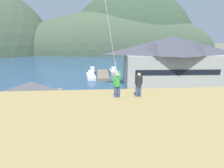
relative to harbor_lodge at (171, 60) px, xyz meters
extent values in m
plane|color=#66604C|center=(-13.48, -20.72, -6.01)|extent=(600.00, 600.00, 0.00)
cube|color=gray|center=(-13.48, -15.72, -5.96)|extent=(40.00, 20.00, 0.10)
cube|color=navy|center=(-13.48, 39.28, -5.99)|extent=(360.00, 84.00, 0.03)
ellipsoid|color=#3D4C38|center=(-3.25, 89.95, -6.01)|extent=(146.21, 52.09, 58.00)
ellipsoid|color=#334733|center=(9.56, 98.00, -6.01)|extent=(97.16, 59.14, 91.47)
cube|color=#999E99|center=(0.00, 0.09, -2.32)|extent=(21.34, 9.35, 7.37)
cube|color=black|center=(-0.13, -4.32, -1.96)|extent=(17.92, 0.61, 1.10)
pyramid|color=#3D3D47|center=(0.00, 0.09, 3.33)|extent=(22.63, 10.26, 3.93)
pyramid|color=#3D3D47|center=(-4.79, -1.30, 2.76)|extent=(4.94, 4.94, 2.75)
pyramid|color=#3D3D47|center=(4.70, -1.58, 2.76)|extent=(4.94, 4.94, 2.75)
cube|color=#756B5B|center=(-26.00, -14.33, -4.38)|extent=(7.50, 5.25, 3.25)
pyramid|color=#47474C|center=(-26.00, -14.33, -1.84)|extent=(8.10, 5.77, 1.83)
cube|color=black|center=(-26.00, -16.98, -4.87)|extent=(1.10, 0.06, 2.28)
cube|color=#70604C|center=(-15.37, 12.33, -5.66)|extent=(3.20, 13.75, 0.70)
cube|color=silver|center=(-18.80, 9.52, -5.56)|extent=(2.93, 7.03, 0.90)
cube|color=white|center=(-18.80, 9.52, -5.03)|extent=(2.84, 6.82, 0.16)
cube|color=silver|center=(-18.74, 9.01, -4.40)|extent=(1.75, 2.21, 1.10)
cube|color=#A8A399|center=(-11.96, 15.26, -5.56)|extent=(2.32, 6.75, 0.90)
cube|color=#B7B2A8|center=(-11.96, 15.26, -5.03)|extent=(2.25, 6.55, 0.16)
cube|color=silver|center=(-11.95, 14.76, -4.40)|extent=(1.55, 2.05, 1.10)
cube|color=navy|center=(-18.62, 15.85, -5.56)|extent=(2.26, 5.95, 0.90)
cube|color=navy|center=(-18.62, 15.85, -5.03)|extent=(2.20, 5.78, 0.16)
cube|color=silver|center=(-18.59, 15.42, -4.40)|extent=(1.42, 1.84, 1.10)
cube|color=silver|center=(-6.81, -20.36, -5.19)|extent=(4.30, 2.04, 0.80)
cube|color=beige|center=(-6.96, -20.36, -4.44)|extent=(2.19, 1.72, 0.70)
cube|color=black|center=(-6.96, -20.36, -4.47)|extent=(2.23, 1.75, 0.32)
cylinder|color=black|center=(-5.39, -21.19, -5.59)|extent=(0.65, 0.26, 0.64)
cylinder|color=black|center=(-5.50, -19.36, -5.59)|extent=(0.65, 0.26, 0.64)
cylinder|color=black|center=(-8.12, -21.35, -5.59)|extent=(0.65, 0.26, 0.64)
cylinder|color=black|center=(-8.22, -19.52, -5.59)|extent=(0.65, 0.26, 0.64)
cylinder|color=black|center=(-1.34, -20.27, -5.59)|extent=(0.64, 0.23, 0.64)
cylinder|color=black|center=(-1.30, -18.43, -5.59)|extent=(0.64, 0.23, 0.64)
cube|color=slate|center=(-9.04, -13.36, -5.19)|extent=(4.24, 1.88, 0.80)
cube|color=#5B5B5F|center=(-9.19, -13.36, -4.44)|extent=(2.13, 1.64, 0.70)
cube|color=black|center=(-9.19, -13.36, -4.47)|extent=(2.17, 1.67, 0.32)
cylinder|color=black|center=(-7.70, -14.31, -5.59)|extent=(0.64, 0.23, 0.64)
cylinder|color=black|center=(-7.66, -12.47, -5.59)|extent=(0.64, 0.23, 0.64)
cylinder|color=black|center=(-10.43, -14.25, -5.59)|extent=(0.64, 0.23, 0.64)
cylinder|color=black|center=(-10.39, -12.42, -5.59)|extent=(0.64, 0.23, 0.64)
cube|color=black|center=(-18.25, -15.39, -5.19)|extent=(4.22, 1.86, 0.80)
cube|color=black|center=(-18.40, -15.40, -4.44)|extent=(2.12, 1.63, 0.70)
cube|color=black|center=(-18.40, -15.40, -4.47)|extent=(2.16, 1.66, 0.32)
cylinder|color=black|center=(-16.88, -16.29, -5.59)|extent=(0.64, 0.23, 0.64)
cylinder|color=black|center=(-16.90, -14.46, -5.59)|extent=(0.64, 0.23, 0.64)
cylinder|color=black|center=(-19.61, -16.33, -5.59)|extent=(0.64, 0.23, 0.64)
cylinder|color=black|center=(-19.63, -14.50, -5.59)|extent=(0.64, 0.23, 0.64)
cylinder|color=black|center=(2.04, -15.05, -5.59)|extent=(0.65, 0.25, 0.64)
cylinder|color=black|center=(2.13, -13.22, -5.59)|extent=(0.65, 0.25, 0.64)
cylinder|color=#ADADB2|center=(-13.74, -10.22, -2.37)|extent=(0.16, 0.16, 7.09)
cube|color=#4C4C51|center=(-13.74, -9.87, 1.08)|extent=(0.24, 0.70, 0.20)
cylinder|color=#384770|center=(-15.33, -27.05, 1.35)|extent=(0.20, 0.20, 0.82)
cylinder|color=#384770|center=(-15.11, -27.06, 1.35)|extent=(0.20, 0.20, 0.82)
cylinder|color=green|center=(-15.22, -27.06, 2.08)|extent=(0.40, 0.40, 0.64)
sphere|color=tan|center=(-15.22, -27.06, 2.56)|extent=(0.24, 0.24, 0.24)
cylinder|color=green|center=(-15.03, -26.88, 2.58)|extent=(0.13, 0.56, 0.43)
cylinder|color=green|center=(-15.44, -27.05, 2.15)|extent=(0.11, 0.11, 0.60)
cylinder|color=#384770|center=(-13.79, -27.01, 1.35)|extent=(0.20, 0.20, 0.82)
cylinder|color=#384770|center=(-13.57, -27.01, 1.35)|extent=(0.20, 0.20, 0.82)
cylinder|color=#232328|center=(-13.68, -27.01, 2.08)|extent=(0.40, 0.40, 0.64)
sphere|color=tan|center=(-13.68, -27.01, 2.56)|extent=(0.24, 0.24, 0.24)
cylinder|color=#232328|center=(-13.90, -27.01, 2.15)|extent=(0.11, 0.11, 0.60)
cylinder|color=#232328|center=(-13.46, -27.01, 2.15)|extent=(0.11, 0.11, 0.60)
cylinder|color=silver|center=(-15.63, -23.86, 6.26)|extent=(1.35, 5.91, 10.65)
camera|label=1|loc=(-16.46, -38.93, 5.09)|focal=28.23mm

